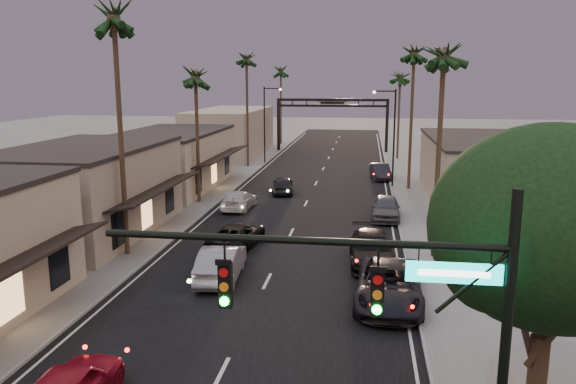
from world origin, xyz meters
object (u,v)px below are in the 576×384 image
(palm_lc, at_px, (195,71))
(oncoming_silver, at_px, (221,262))
(palm_ld, at_px, (246,55))
(palm_far, at_px, (281,68))
(arch, at_px, (332,112))
(curbside_near, at_px, (389,285))
(streetlight_left, at_px, (267,119))
(palm_rb, at_px, (414,49))
(palm_ra, at_px, (444,48))
(traffic_signal, at_px, (410,316))
(palm_rc, at_px, (400,74))
(curbside_black, at_px, (372,249))
(streetlight_right, at_px, (391,130))
(palm_lb, at_px, (113,10))
(oncoming_pickup, at_px, (237,235))
(corner_tree, at_px, (555,235))

(palm_lc, xyz_separation_m, oncoming_silver, (6.26, -16.97, -9.61))
(palm_ld, relative_size, palm_far, 1.08)
(arch, distance_m, palm_lc, 35.41)
(oncoming_silver, relative_size, curbside_near, 0.82)
(curbside_near, bearing_deg, streetlight_left, 110.08)
(palm_rb, xyz_separation_m, curbside_near, (-2.72, -27.02, -11.54))
(palm_ra, distance_m, palm_rb, 20.02)
(palm_lc, bearing_deg, streetlight_left, 85.63)
(traffic_signal, height_order, palm_rc, palm_rc)
(palm_ld, bearing_deg, curbside_near, -69.15)
(oncoming_silver, bearing_deg, curbside_black, -159.46)
(streetlight_left, xyz_separation_m, palm_far, (-1.38, 20.00, 6.11))
(streetlight_right, distance_m, palm_ld, 19.78)
(palm_lb, height_order, oncoming_pickup, palm_lb)
(traffic_signal, xyz_separation_m, palm_rb, (2.91, 40.00, 7.33))
(traffic_signal, relative_size, oncoming_pickup, 1.65)
(palm_lc, relative_size, palm_ra, 0.92)
(oncoming_pickup, height_order, curbside_near, curbside_near)
(palm_ld, height_order, palm_ra, palm_ld)
(corner_tree, xyz_separation_m, palm_lb, (-18.08, 14.55, 7.41))
(palm_lb, bearing_deg, arch, 79.84)
(palm_lb, height_order, palm_rb, palm_lb)
(streetlight_left, height_order, oncoming_silver, streetlight_left)
(palm_ra, relative_size, palm_rb, 0.93)
(streetlight_left, height_order, palm_ld, palm_ld)
(arch, height_order, palm_rc, palm_rc)
(streetlight_left, bearing_deg, palm_far, 93.95)
(arch, height_order, palm_rb, palm_rb)
(palm_ld, distance_m, oncoming_silver, 38.29)
(palm_rb, relative_size, palm_far, 1.08)
(streetlight_left, height_order, curbside_near, streetlight_left)
(traffic_signal, bearing_deg, palm_ra, 81.72)
(palm_far, distance_m, oncoming_pickup, 54.80)
(curbside_black, bearing_deg, traffic_signal, -91.24)
(palm_lc, bearing_deg, arch, 75.80)
(arch, bearing_deg, palm_far, 136.05)
(palm_lc, height_order, oncoming_silver, palm_lc)
(palm_lc, relative_size, palm_rb, 0.86)
(palm_rb, xyz_separation_m, curbside_black, (-3.46, -21.52, -11.58))
(arch, xyz_separation_m, streetlight_right, (6.92, -25.00, -0.20))
(streetlight_left, distance_m, palm_rc, 17.42)
(streetlight_right, bearing_deg, traffic_signal, -91.72)
(traffic_signal, distance_m, streetlight_right, 41.02)
(curbside_near, bearing_deg, corner_tree, -66.58)
(arch, relative_size, palm_lc, 1.25)
(streetlight_right, height_order, palm_far, palm_far)
(corner_tree, bearing_deg, oncoming_pickup, 125.74)
(palm_far, bearing_deg, palm_lc, -90.41)
(palm_lc, relative_size, oncoming_silver, 2.34)
(palm_lb, bearing_deg, streetlight_right, 55.99)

